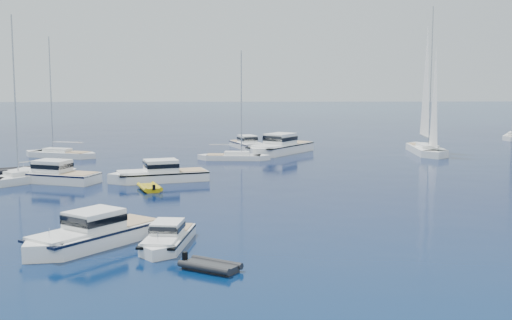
{
  "coord_description": "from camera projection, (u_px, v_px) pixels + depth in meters",
  "views": [
    {
      "loc": [
        -4.47,
        -36.48,
        10.32
      ],
      "look_at": [
        -2.99,
        26.15,
        2.2
      ],
      "focal_mm": 47.94,
      "sensor_mm": 36.0,
      "label": 1
    }
  ],
  "objects": [
    {
      "name": "sailboat_far_l",
      "position": [
        61.0,
        157.0,
        82.93
      ],
      "size": [
        10.53,
        5.92,
        15.03
      ],
      "primitive_type": null,
      "rotation": [
        0.0,
        0.0,
        1.23
      ],
      "color": "white",
      "rests_on": "ground"
    },
    {
      "name": "motor_cruiser_horizon",
      "position": [
        248.0,
        148.0,
        92.31
      ],
      "size": [
        5.47,
        9.05,
        2.28
      ],
      "primitive_type": null,
      "rotation": [
        0.0,
        0.0,
        3.49
      ],
      "color": "silver",
      "rests_on": "ground"
    },
    {
      "name": "ground",
      "position": [
        321.0,
        260.0,
        37.6
      ],
      "size": [
        400.0,
        400.0,
        0.0
      ],
      "primitive_type": "plane",
      "color": "#08264D",
      "rests_on": "ground"
    },
    {
      "name": "motor_cruiser_distant",
      "position": [
        279.0,
        154.0,
        86.66
      ],
      "size": [
        10.25,
        12.27,
        3.25
      ],
      "primitive_type": null,
      "rotation": [
        0.0,
        0.0,
        2.52
      ],
      "color": "white",
      "rests_on": "ground"
    },
    {
      "name": "motor_cruiser_near",
      "position": [
        167.0,
        246.0,
        40.61
      ],
      "size": [
        3.13,
        7.52,
        1.92
      ],
      "primitive_type": null,
      "rotation": [
        0.0,
        0.0,
        3.02
      ],
      "color": "white",
      "rests_on": "ground"
    },
    {
      "name": "sailboat_sails_r",
      "position": [
        426.0,
        153.0,
        86.87
      ],
      "size": [
        3.79,
        13.01,
        18.96
      ],
      "primitive_type": null,
      "rotation": [
        0.0,
        0.0,
        3.11
      ],
      "color": "white",
      "rests_on": "ground"
    },
    {
      "name": "tender_grey_near",
      "position": [
        210.0,
        270.0,
        35.74
      ],
      "size": [
        3.79,
        3.35,
        0.95
      ],
      "primitive_type": null,
      "rotation": [
        0.0,
        0.0,
        4.14
      ],
      "color": "black",
      "rests_on": "ground"
    },
    {
      "name": "motor_cruiser_far_l",
      "position": [
        51.0,
        182.0,
        64.29
      ],
      "size": [
        10.65,
        6.43,
        2.68
      ],
      "primitive_type": null,
      "rotation": [
        0.0,
        0.0,
        1.22
      ],
      "color": "white",
      "rests_on": "ground"
    },
    {
      "name": "sailboat_centre",
      "position": [
        234.0,
        160.0,
        80.49
      ],
      "size": [
        9.17,
        3.07,
        13.24
      ],
      "primitive_type": null,
      "rotation": [
        0.0,
        0.0,
        4.63
      ],
      "color": "white",
      "rests_on": "ground"
    },
    {
      "name": "tender_yellow",
      "position": [
        150.0,
        190.0,
        59.94
      ],
      "size": [
        3.05,
        4.06,
        0.95
      ],
      "primitive_type": null,
      "rotation": [
        0.0,
        0.0,
        0.33
      ],
      "color": "gold",
      "rests_on": "ground"
    },
    {
      "name": "motor_cruiser_centre",
      "position": [
        159.0,
        181.0,
        64.69
      ],
      "size": [
        10.53,
        6.02,
        2.64
      ],
      "primitive_type": null,
      "rotation": [
        0.0,
        0.0,
        1.88
      ],
      "color": "white",
      "rests_on": "ground"
    },
    {
      "name": "motor_cruiser_left",
      "position": [
        92.0,
        245.0,
        40.83
      ],
      "size": [
        8.65,
        10.14,
        2.7
      ],
      "primitive_type": null,
      "rotation": [
        0.0,
        0.0,
        2.5
      ],
      "color": "white",
      "rests_on": "ground"
    },
    {
      "name": "tender_grey_far",
      "position": [
        13.0,
        172.0,
        70.39
      ],
      "size": [
        4.77,
        3.99,
        0.95
      ],
      "primitive_type": null,
      "rotation": [
        0.0,
        0.0,
        2.07
      ],
      "color": "black",
      "rests_on": "ground"
    },
    {
      "name": "sailboat_mid_l",
      "position": [
        29.0,
        182.0,
        64.58
      ],
      "size": [
        9.46,
        9.98,
        16.06
      ],
      "primitive_type": null,
      "rotation": [
        0.0,
        0.0,
        2.4
      ],
      "color": "silver",
      "rests_on": "ground"
    }
  ]
}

